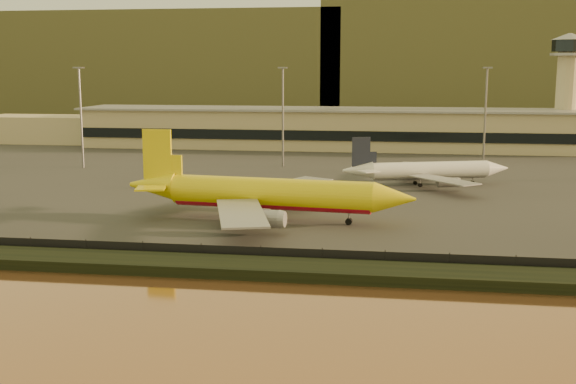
# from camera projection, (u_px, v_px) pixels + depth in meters

# --- Properties ---
(ground) EXTENTS (900.00, 900.00, 0.00)m
(ground) POSITION_uv_depth(u_px,v_px,m) (264.00, 241.00, 106.89)
(ground) COLOR black
(ground) RESTS_ON ground
(embankment) EXTENTS (320.00, 7.00, 1.40)m
(embankment) POSITION_uv_depth(u_px,v_px,m) (239.00, 267.00, 90.21)
(embankment) COLOR black
(embankment) RESTS_ON ground
(tarmac) EXTENTS (320.00, 220.00, 0.20)m
(tarmac) POSITION_uv_depth(u_px,v_px,m) (327.00, 160.00, 199.42)
(tarmac) COLOR #2D2D2D
(tarmac) RESTS_ON ground
(perimeter_fence) EXTENTS (300.00, 0.05, 2.20)m
(perimeter_fence) POSITION_uv_depth(u_px,v_px,m) (246.00, 255.00, 94.01)
(perimeter_fence) COLOR black
(perimeter_fence) RESTS_ON tarmac
(terminal_building) EXTENTS (202.00, 25.00, 12.60)m
(terminal_building) POSITION_uv_depth(u_px,v_px,m) (291.00, 128.00, 230.30)
(terminal_building) COLOR tan
(terminal_building) RESTS_ON tarmac
(control_tower) EXTENTS (11.20, 11.20, 35.50)m
(control_tower) POSITION_uv_depth(u_px,v_px,m) (567.00, 80.00, 220.40)
(control_tower) COLOR tan
(control_tower) RESTS_ON tarmac
(apron_light_masts) EXTENTS (152.20, 12.20, 25.40)m
(apron_light_masts) POSITION_uv_depth(u_px,v_px,m) (381.00, 108.00, 175.05)
(apron_light_masts) COLOR slate
(apron_light_masts) RESTS_ON tarmac
(distant_hills) EXTENTS (470.00, 160.00, 70.00)m
(distant_hills) POSITION_uv_depth(u_px,v_px,m) (333.00, 58.00, 435.86)
(distant_hills) COLOR #65663B
(distant_hills) RESTS_ON ground
(dhl_cargo_jet) EXTENTS (49.60, 48.32, 14.81)m
(dhl_cargo_jet) POSITION_uv_depth(u_px,v_px,m) (266.00, 194.00, 119.88)
(dhl_cargo_jet) COLOR yellow
(dhl_cargo_jet) RESTS_ON tarmac
(white_narrowbody_jet) EXTENTS (36.54, 34.74, 10.75)m
(white_narrowbody_jet) POSITION_uv_depth(u_px,v_px,m) (427.00, 171.00, 155.57)
(white_narrowbody_jet) COLOR white
(white_narrowbody_jet) RESTS_ON tarmac
(gse_vehicle_yellow) EXTENTS (4.02, 2.00, 1.76)m
(gse_vehicle_yellow) POSITION_uv_depth(u_px,v_px,m) (315.00, 197.00, 136.97)
(gse_vehicle_yellow) COLOR yellow
(gse_vehicle_yellow) RESTS_ON tarmac
(gse_vehicle_white) EXTENTS (3.82, 2.11, 1.64)m
(gse_vehicle_white) POSITION_uv_depth(u_px,v_px,m) (241.00, 198.00, 136.98)
(gse_vehicle_white) COLOR white
(gse_vehicle_white) RESTS_ON tarmac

